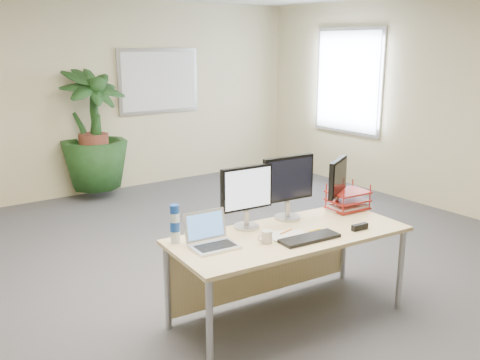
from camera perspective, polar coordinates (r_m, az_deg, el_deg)
floor at (r=4.65m, az=1.38°, el=-12.46°), size 8.00×8.00×0.00m
back_wall at (r=7.76m, az=-16.71°, el=8.26°), size 7.00×0.04×2.70m
whiteboard at (r=8.18m, az=-8.66°, el=10.39°), size 1.30×0.04×0.95m
window at (r=8.20m, az=11.44°, el=10.28°), size 0.04×1.30×1.55m
desk at (r=4.20m, az=4.42°, el=-7.17°), size 1.89×0.91×0.70m
floor_plant at (r=7.58m, az=-15.30°, el=3.63°), size 1.07×1.07×1.50m
monitor_left at (r=4.09m, az=0.72°, el=-1.40°), size 0.44×0.20×0.49m
monitor_right at (r=4.32m, az=5.17°, el=-0.36°), size 0.47×0.21×0.52m
monitor_dark at (r=4.60m, az=10.38°, el=-0.13°), size 0.37×0.23×0.45m
laptop at (r=3.81m, az=-3.15°, el=-6.14°), size 0.34×0.31×0.23m
keyboard at (r=3.95m, az=7.44°, el=-6.18°), size 0.48×0.19×0.03m
coffee_mug at (r=3.86m, az=2.82°, el=-6.06°), size 0.12×0.08×0.09m
spiral_notebook at (r=4.01m, az=5.17°, el=-5.92°), size 0.32×0.29×0.01m
orange_pen at (r=4.06m, az=4.97°, el=-5.47°), size 0.14×0.04×0.01m
yellow_highlighter at (r=4.13m, az=8.01°, el=-5.35°), size 0.11×0.02×0.02m
water_bottle at (r=3.87m, az=-6.95°, el=-4.74°), size 0.07×0.07×0.28m
letter_tray at (r=4.70m, az=11.41°, el=-2.26°), size 0.35×0.27×0.16m
stapler at (r=4.22m, az=12.65°, el=-4.91°), size 0.15×0.05×0.05m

